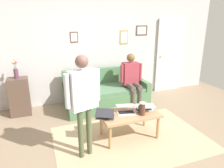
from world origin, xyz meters
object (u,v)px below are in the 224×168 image
at_px(laptop_right, 105,115).
at_px(person_standing, 83,94).
at_px(interior_door, 169,56).
at_px(laptop_left, 126,110).
at_px(couch, 106,94).
at_px(laptop_center, 144,108).
at_px(french_press, 142,109).
at_px(side_shelf, 20,97).
at_px(coffee_table, 129,116).
at_px(person_seated, 132,78).
at_px(flower_vase, 16,71).

height_order(laptop_right, person_standing, person_standing).
relative_size(interior_door, laptop_left, 5.50).
relative_size(laptop_right, person_standing, 0.24).
relative_size(couch, laptop_left, 5.13).
relative_size(laptop_center, french_press, 1.52).
bearing_deg(side_shelf, laptop_right, 130.25).
bearing_deg(laptop_center, side_shelf, -36.99).
height_order(laptop_left, laptop_center, laptop_left).
bearing_deg(french_press, side_shelf, -41.16).
bearing_deg(laptop_center, laptop_left, -3.86).
height_order(laptop_left, french_press, french_press).
bearing_deg(side_shelf, coffee_table, 138.65).
relative_size(couch, laptop_right, 4.92).
xyz_separation_m(laptop_center, french_press, (0.12, 0.16, 0.07)).
xyz_separation_m(french_press, person_seated, (-0.43, -1.34, 0.15)).
relative_size(coffee_table, laptop_right, 2.64).
bearing_deg(interior_door, laptop_center, 46.48).
relative_size(french_press, person_seated, 0.20).
relative_size(person_standing, person_seated, 1.24).
height_order(laptop_right, person_seated, person_seated).
distance_m(flower_vase, person_seated, 2.53).
height_order(interior_door, couch, interior_door).
distance_m(laptop_center, side_shelf, 2.72).
bearing_deg(coffee_table, person_standing, 16.82).
bearing_deg(person_seated, couch, -21.74).
height_order(interior_door, coffee_table, interior_door).
bearing_deg(person_standing, flower_vase, -62.11).
distance_m(laptop_left, side_shelf, 2.43).
relative_size(coffee_table, person_standing, 0.65).
height_order(laptop_center, person_seated, person_seated).
distance_m(coffee_table, person_standing, 1.09).
xyz_separation_m(person_standing, person_seated, (-1.47, -1.46, -0.29)).
xyz_separation_m(laptop_center, person_seated, (-0.31, -1.19, 0.22)).
bearing_deg(laptop_left, french_press, 141.36).
bearing_deg(flower_vase, side_shelf, 98.66).
xyz_separation_m(interior_door, couch, (2.11, 0.53, -0.72)).
relative_size(interior_door, person_standing, 1.29).
height_order(couch, person_seated, person_seated).
height_order(laptop_right, side_shelf, side_shelf).
distance_m(laptop_left, person_seated, 1.35).
distance_m(laptop_left, person_standing, 1.00).
height_order(laptop_left, person_standing, person_standing).
xyz_separation_m(laptop_left, person_seated, (-0.66, -1.16, 0.22)).
xyz_separation_m(side_shelf, person_standing, (-1.01, 1.91, 0.60)).
height_order(coffee_table, laptop_center, laptop_center).
relative_size(interior_door, couch, 1.07).
xyz_separation_m(coffee_table, laptop_right, (0.46, 0.02, 0.10)).
bearing_deg(interior_door, person_standing, 36.46).
relative_size(laptop_center, person_seated, 0.31).
bearing_deg(person_standing, laptop_center, -166.68).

